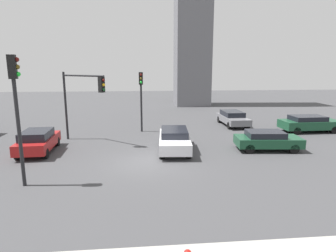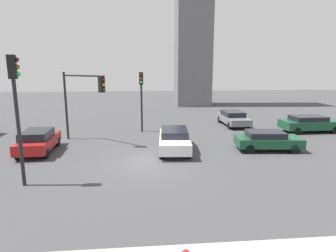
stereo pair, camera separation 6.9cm
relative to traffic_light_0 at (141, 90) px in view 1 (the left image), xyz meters
name	(u,v)px [view 1 (the left image)]	position (x,y,z in m)	size (l,w,h in m)	color
ground_plane	(147,163)	(0.28, -8.18, -3.44)	(102.44, 102.44, 0.00)	#424244
traffic_light_0	(141,90)	(0.00, 0.00, 0.00)	(0.34, 0.47, 4.92)	black
traffic_light_1	(16,98)	(-5.34, -10.81, 0.56)	(0.48, 0.38, 5.80)	black
traffic_light_2	(83,92)	(-4.02, -3.36, 0.16)	(3.33, 2.80, 4.98)	black
car_0	(174,139)	(2.07, -5.89, -2.69)	(2.24, 4.77, 1.40)	silver
car_1	(233,118)	(8.43, 1.85, -2.73)	(1.98, 4.54, 1.32)	slate
car_2	(38,141)	(-6.53, -5.49, -2.69)	(1.98, 4.19, 1.44)	maroon
car_4	(309,123)	(13.91, -1.42, -2.71)	(4.77, 2.06, 1.36)	#19472D
car_5	(267,140)	(8.09, -6.32, -2.76)	(4.25, 2.20, 1.26)	#19472D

